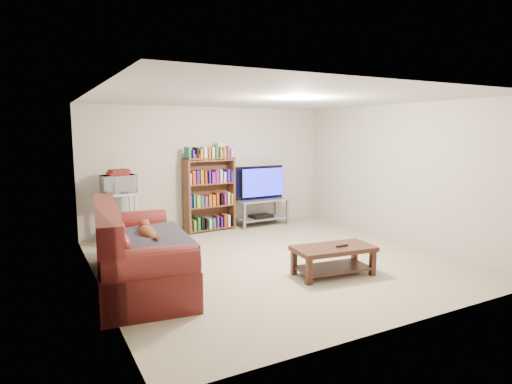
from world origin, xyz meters
TOP-DOWN VIEW (x-y plane):
  - floor at (0.00, 0.00)m, footprint 5.00×5.00m
  - ceiling at (0.00, 0.00)m, footprint 5.00×5.00m
  - wall_back at (0.00, 2.50)m, footprint 5.00×0.00m
  - wall_front at (0.00, -2.50)m, footprint 5.00×0.00m
  - wall_left at (-2.50, 0.00)m, footprint 0.00×5.00m
  - wall_right at (2.50, 0.00)m, footprint 0.00×5.00m
  - sofa at (-2.10, -0.04)m, footprint 1.32×2.50m
  - blanket at (-1.93, -0.23)m, footprint 0.98×1.24m
  - cat at (-1.90, -0.01)m, footprint 0.34×0.68m
  - coffee_table at (0.36, -0.95)m, footprint 1.15×0.67m
  - remote at (0.46, -1.01)m, footprint 0.18×0.06m
  - tv_stand at (1.00, 2.24)m, footprint 1.11×0.54m
  - television at (1.00, 2.24)m, footprint 1.18×0.21m
  - dvd_player at (1.00, 2.24)m, footprint 0.45×0.32m
  - bookshelf at (-0.11, 2.30)m, footprint 1.01×0.38m
  - shelf_clutter at (-0.01, 2.32)m, footprint 0.73×0.26m
  - microwave_stand at (-1.85, 2.09)m, footprint 0.59×0.45m
  - microwave at (-1.85, 2.09)m, footprint 0.58×0.42m
  - game_boxes at (-1.85, 2.09)m, footprint 0.35×0.31m

SIDE VIEW (x-z plane):
  - floor at x=0.00m, z-range 0.00..0.00m
  - dvd_player at x=1.00m, z-range 0.16..0.22m
  - coffee_table at x=0.36m, z-range 0.08..0.47m
  - sofa at x=-2.10m, z-range -0.16..0.86m
  - tv_stand at x=1.00m, z-range 0.09..0.64m
  - remote at x=0.46m, z-range 0.40..0.42m
  - microwave_stand at x=-1.85m, z-range 0.13..1.02m
  - blanket at x=-1.93m, z-range 0.49..0.69m
  - cat at x=-1.90m, z-range 0.55..0.74m
  - bookshelf at x=-0.11m, z-range 0.02..1.46m
  - television at x=1.00m, z-range 0.54..1.22m
  - microwave at x=-1.85m, z-range 0.89..1.20m
  - wall_back at x=0.00m, z-range -1.30..3.70m
  - wall_front at x=0.00m, z-range -1.30..3.70m
  - wall_left at x=-2.50m, z-range -1.30..3.70m
  - wall_right at x=2.50m, z-range -1.30..3.70m
  - game_boxes at x=-1.85m, z-range 1.20..1.25m
  - shelf_clutter at x=-0.01m, z-range 1.40..1.68m
  - ceiling at x=0.00m, z-range 2.40..2.40m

